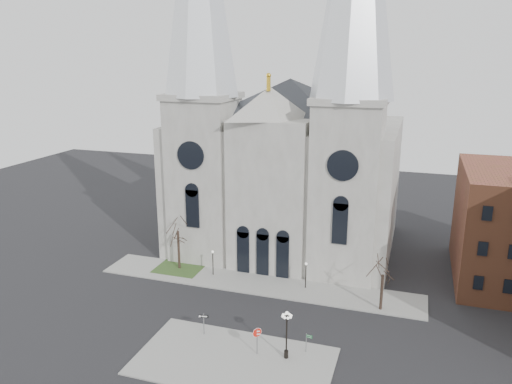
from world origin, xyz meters
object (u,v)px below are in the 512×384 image
(globe_lamp, at_px, (287,329))
(one_way_sign, at_px, (204,320))
(stop_sign, at_px, (257,335))
(street_name_sign, at_px, (307,341))

(globe_lamp, distance_m, one_way_sign, 9.06)
(stop_sign, distance_m, globe_lamp, 2.95)
(stop_sign, height_order, globe_lamp, globe_lamp)
(stop_sign, height_order, one_way_sign, stop_sign)
(street_name_sign, bearing_deg, one_way_sign, -173.86)
(globe_lamp, relative_size, one_way_sign, 2.09)
(stop_sign, bearing_deg, one_way_sign, 142.83)
(globe_lamp, distance_m, street_name_sign, 2.84)
(one_way_sign, height_order, street_name_sign, one_way_sign)
(globe_lamp, xyz_separation_m, street_name_sign, (1.62, 1.45, -1.82))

